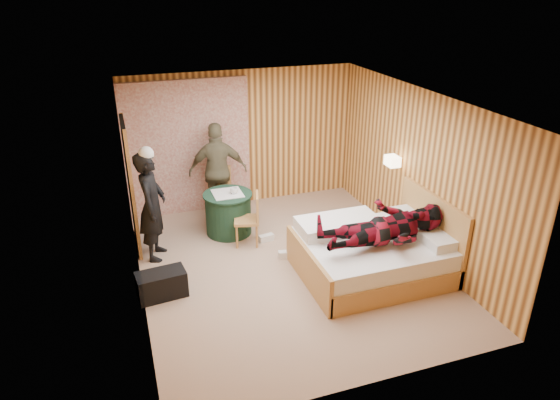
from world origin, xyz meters
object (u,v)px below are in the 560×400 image
object	(u,v)px
bed	(373,253)
nightstand	(395,230)
man_at_table	(218,171)
woman_standing	(152,206)
chair_near	(251,215)
chair_far	(220,189)
duffel_bag	(162,284)
wall_lamp	(393,161)
man_on_bed	(386,218)
round_table	(228,213)

from	to	relation	value
bed	nightstand	size ratio (longest dim) A/B	3.94
man_at_table	woman_standing	bearing A→B (deg)	49.52
man_at_table	nightstand	bearing A→B (deg)	149.83
nightstand	chair_near	bearing A→B (deg)	160.73
chair_far	duffel_bag	distance (m)	2.55
wall_lamp	chair_near	distance (m)	2.40
wall_lamp	nightstand	bearing A→B (deg)	-97.04
wall_lamp	man_at_table	bearing A→B (deg)	147.55
nightstand	man_on_bed	xyz separation A→B (m)	(-0.73, -0.86, 0.72)
round_table	chair_near	world-z (taller)	chair_near
chair_near	man_on_bed	distance (m)	2.23
bed	duffel_bag	xyz separation A→B (m)	(-2.97, 0.37, -0.13)
bed	round_table	distance (m)	2.53
chair_near	man_at_table	bearing A→B (deg)	-151.79
wall_lamp	duffel_bag	bearing A→B (deg)	-170.77
bed	duffel_bag	bearing A→B (deg)	172.89
round_table	man_on_bed	bearing A→B (deg)	-50.94
nightstand	chair_near	xyz separation A→B (m)	(-2.18, 0.76, 0.24)
chair_near	woman_standing	size ratio (longest dim) A/B	0.51
round_table	chair_far	xyz separation A→B (m)	(0.01, 0.65, 0.18)
nightstand	round_table	world-z (taller)	round_table
man_at_table	man_on_bed	size ratio (longest dim) A/B	0.97
nightstand	chair_far	bearing A→B (deg)	142.02
man_at_table	chair_near	bearing A→B (deg)	110.78
nightstand	woman_standing	distance (m)	3.82
wall_lamp	duffel_bag	size ratio (longest dim) A/B	0.40
chair_far	man_at_table	distance (m)	0.32
woman_standing	man_at_table	xyz separation A→B (m)	(1.24, 1.09, 0.01)
man_at_table	man_on_bed	world-z (taller)	man_on_bed
chair_near	man_at_table	distance (m)	1.25
man_at_table	duffel_bag	bearing A→B (deg)	67.77
nightstand	woman_standing	world-z (taller)	woman_standing
round_table	nightstand	bearing A→B (deg)	-27.09
duffel_bag	man_on_bed	distance (m)	3.16
bed	woman_standing	bearing A→B (deg)	153.22
wall_lamp	bed	bearing A→B (deg)	-129.11
chair_near	man_on_bed	bearing A→B (deg)	57.34
chair_near	man_on_bed	size ratio (longest dim) A/B	0.49
bed	chair_near	size ratio (longest dim) A/B	2.35
round_table	man_at_table	distance (m)	0.84
bed	duffel_bag	size ratio (longest dim) A/B	3.13
round_table	man_at_table	bearing A→B (deg)	90.00
nightstand	duffel_bag	xyz separation A→B (m)	(-3.73, -0.26, -0.07)
wall_lamp	round_table	size ratio (longest dim) A/B	0.32
round_table	man_at_table	size ratio (longest dim) A/B	0.47
wall_lamp	chair_far	size ratio (longest dim) A/B	0.28
bed	man_at_table	distance (m)	3.12
nightstand	duffel_bag	world-z (taller)	nightstand
duffel_bag	woman_standing	xyz separation A→B (m)	(0.05, 1.11, 0.67)
duffel_bag	woman_standing	world-z (taller)	woman_standing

